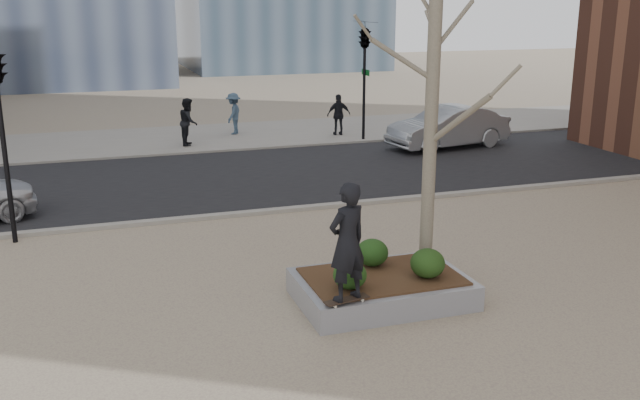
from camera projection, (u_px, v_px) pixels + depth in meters
name	position (u px, v px, depth m)	size (l,w,h in m)	color
ground	(329.00, 308.00, 12.52)	(120.00, 120.00, 0.00)	gray
street	(221.00, 179.00, 21.65)	(60.00, 8.00, 0.02)	black
far_sidewalk	(187.00, 138.00, 28.05)	(60.00, 6.00, 0.02)	gray
planter	(382.00, 289.00, 12.77)	(3.00, 2.00, 0.45)	gray
planter_mulch	(382.00, 276.00, 12.70)	(2.70, 1.70, 0.04)	#382314
sycamore_tree	(433.00, 85.00, 12.39)	(2.80, 2.80, 6.60)	gray
shrub_left	(350.00, 275.00, 12.05)	(0.58, 0.58, 0.49)	#1B3A12
shrub_middle	(372.00, 252.00, 13.10)	(0.59, 0.59, 0.50)	#183B12
shrub_right	(428.00, 263.00, 12.54)	(0.61, 0.61, 0.52)	#173310
skateboard	(347.00, 301.00, 11.61)	(0.78, 0.20, 0.07)	black
skateboarder	(347.00, 242.00, 11.33)	(0.71, 0.47, 1.96)	black
car_silver	(448.00, 127.00, 26.06)	(1.59, 4.57, 1.51)	#95999D
pedestrian_a	(189.00, 122.00, 26.46)	(0.85, 0.66, 1.75)	black
pedestrian_b	(234.00, 114.00, 28.68)	(1.07, 0.62, 1.66)	#364D62
pedestrian_c	(339.00, 115.00, 28.51)	(0.95, 0.40, 1.63)	black
traffic_light_near	(4.00, 143.00, 15.35)	(0.60, 2.48, 4.50)	black
traffic_light_far	(364.00, 82.00, 27.24)	(0.60, 2.48, 4.50)	black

